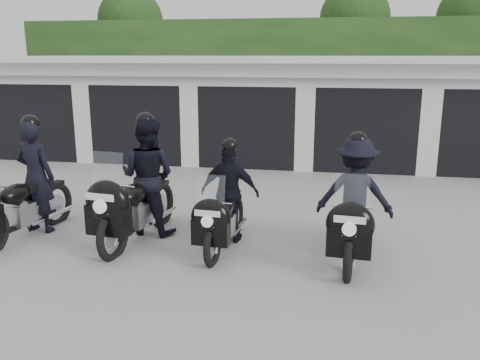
% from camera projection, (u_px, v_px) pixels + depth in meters
% --- Properties ---
extents(ground, '(80.00, 80.00, 0.00)m').
position_uv_depth(ground, '(193.00, 239.00, 8.55)').
color(ground, gray).
rests_on(ground, ground).
extents(garage_block, '(16.40, 6.80, 2.96)m').
position_uv_depth(garage_block, '(260.00, 107.00, 15.90)').
color(garage_block, silver).
rests_on(garage_block, ground).
extents(background_vegetation, '(20.00, 3.90, 5.80)m').
position_uv_depth(background_vegetation, '(286.00, 61.00, 20.16)').
color(background_vegetation, '#183714').
rests_on(background_vegetation, ground).
extents(police_bike_a, '(0.95, 2.41, 2.10)m').
position_uv_depth(police_bike_a, '(23.00, 189.00, 8.45)').
color(police_bike_a, black).
rests_on(police_bike_a, ground).
extents(police_bike_b, '(1.09, 2.48, 2.16)m').
position_uv_depth(police_bike_b, '(142.00, 185.00, 8.45)').
color(police_bike_b, black).
rests_on(police_bike_b, ground).
extents(police_bike_c, '(1.01, 2.05, 1.79)m').
position_uv_depth(police_bike_c, '(227.00, 200.00, 8.11)').
color(police_bike_c, black).
rests_on(police_bike_c, ground).
extents(police_bike_d, '(1.23, 2.25, 1.96)m').
position_uv_depth(police_bike_d, '(354.00, 203.00, 7.68)').
color(police_bike_d, black).
rests_on(police_bike_d, ground).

